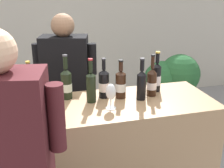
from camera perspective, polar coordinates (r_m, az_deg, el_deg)
wall_back at (r=4.50m, az=-10.92°, el=13.47°), size 8.00×0.10×2.80m
counter at (r=2.33m, az=-3.85°, el=-15.85°), size 1.86×0.61×1.02m
wine_bottle_0 at (r=2.09m, az=-4.21°, el=-0.34°), size 0.07×0.07×0.33m
wine_bottle_1 at (r=2.17m, az=-9.10°, el=0.12°), size 0.08×0.08×0.34m
wine_bottle_3 at (r=2.14m, az=5.91°, el=0.10°), size 0.07×0.07×0.32m
wine_bottle_4 at (r=2.17m, az=1.75°, el=-0.01°), size 0.08×0.08×0.30m
wine_bottle_5 at (r=2.09m, az=-15.97°, el=-1.33°), size 0.08×0.08×0.33m
wine_bottle_6 at (r=2.33m, az=8.89°, el=1.45°), size 0.07×0.07×0.33m
wine_bottle_7 at (r=2.23m, az=7.96°, el=0.47°), size 0.08×0.08×0.33m
wine_bottle_8 at (r=2.17m, az=-1.62°, el=0.09°), size 0.08×0.08×0.31m
wine_glass at (r=1.97m, az=-0.24°, el=-1.77°), size 0.08×0.08×0.18m
person_server at (r=2.77m, az=-8.96°, el=-3.40°), size 0.56×0.34×1.61m
potted_shrub at (r=3.38m, az=11.83°, el=-0.43°), size 0.63×0.55×1.10m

